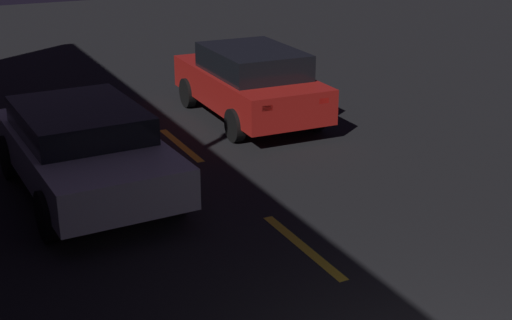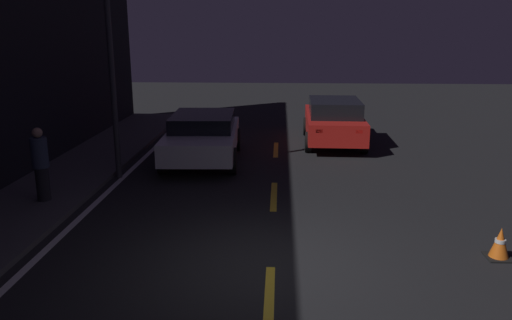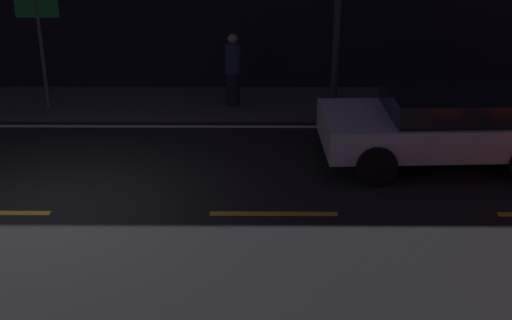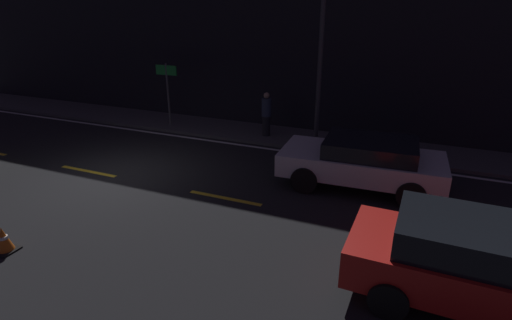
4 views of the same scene
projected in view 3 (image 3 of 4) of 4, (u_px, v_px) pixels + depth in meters
The scene contains 7 objects.
ground_plane at pixel (50, 213), 11.14m from camera, with size 56.00×56.00×0.00m, color black.
raised_curb at pixel (113, 103), 15.88m from camera, with size 28.00×2.14×0.11m.
lane_dash_d at pixel (274, 214), 11.12m from camera, with size 2.00×0.14×0.01m.
lane_solid_kerb at pixel (101, 126), 14.69m from camera, with size 25.20×0.14×0.01m.
sedan_white at pixel (443, 124), 12.71m from camera, with size 4.27×2.17×1.33m.
pedestrian at pixel (233, 70), 15.29m from camera, with size 0.34×0.34×1.58m.
shop_sign at pixel (40, 31), 14.77m from camera, with size 0.90×0.08×2.40m.
Camera 3 is at (3.29, -9.88, 5.17)m, focal length 50.00 mm.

